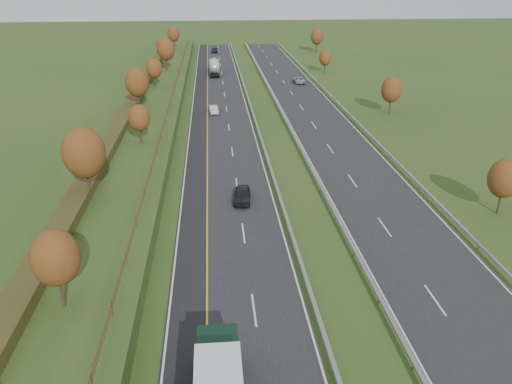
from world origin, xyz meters
TOP-DOWN VIEW (x-y plane):
  - ground at (8.00, 55.00)m, footprint 400.00×400.00m
  - near_carriageway at (0.00, 60.00)m, footprint 10.50×200.00m
  - far_carriageway at (16.50, 60.00)m, footprint 10.50×200.00m
  - hard_shoulder at (-3.75, 60.00)m, footprint 3.00×200.00m
  - lane_markings at (6.40, 59.88)m, footprint 26.75×200.00m
  - embankment_left at (-13.00, 60.00)m, footprint 12.00×200.00m
  - hedge_left at (-15.00, 60.00)m, footprint 2.20×180.00m
  - fence_left at (-8.50, 59.59)m, footprint 0.12×189.06m
  - median_barrier_near at (5.70, 60.00)m, footprint 0.32×200.00m
  - median_barrier_far at (10.80, 60.00)m, footprint 0.32×200.00m
  - outer_barrier_far at (22.30, 60.00)m, footprint 0.32×200.00m
  - trees_left at (-12.64, 56.63)m, footprint 6.64×164.30m
  - trees_far at (29.80, 89.21)m, footprint 8.45×118.60m
  - road_tanker at (-0.48, 105.62)m, footprint 2.40×11.22m
  - car_dark_near at (1.60, 30.30)m, footprint 2.22×4.58m
  - car_silver_mid at (-1.13, 68.05)m, footprint 1.82×4.23m
  - car_small_far at (0.10, 141.94)m, footprint 2.11×5.03m
  - car_oncoming at (18.43, 92.95)m, footprint 2.58×5.05m

SIDE VIEW (x-z plane):
  - ground at x=8.00m, z-range 0.00..0.00m
  - near_carriageway at x=0.00m, z-range 0.00..0.04m
  - far_carriageway at x=16.50m, z-range 0.00..0.04m
  - hard_shoulder at x=-3.75m, z-range 0.00..0.04m
  - lane_markings at x=6.40m, z-range 0.04..0.05m
  - median_barrier_near at x=5.70m, z-range 0.26..0.97m
  - median_barrier_far at x=10.80m, z-range 0.26..0.97m
  - outer_barrier_far at x=22.30m, z-range 0.26..0.97m
  - car_silver_mid at x=-1.13m, z-range 0.04..1.39m
  - car_oncoming at x=18.43m, z-range 0.04..1.41m
  - car_small_far at x=0.10m, z-range 0.04..1.49m
  - car_dark_near at x=1.60m, z-range 0.04..1.55m
  - embankment_left at x=-13.00m, z-range 0.00..2.00m
  - road_tanker at x=-0.48m, z-range 0.13..3.59m
  - hedge_left at x=-15.00m, z-range 2.00..3.10m
  - fence_left at x=-8.50m, z-range 2.13..3.33m
  - trees_far at x=29.80m, z-range 0.69..7.81m
  - trees_left at x=-12.64m, z-range 2.53..10.20m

